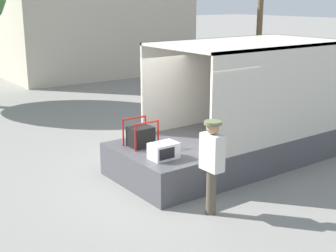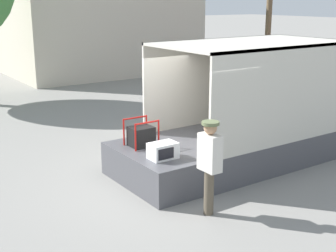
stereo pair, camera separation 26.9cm
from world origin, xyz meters
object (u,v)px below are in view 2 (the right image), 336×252
at_px(microwave, 163,151).
at_px(portable_generator, 142,136).
at_px(box_truck, 300,112).
at_px(worker_person, 210,158).

distance_m(microwave, portable_generator, 0.96).
bearing_deg(portable_generator, microwave, -95.59).
bearing_deg(box_truck, portable_generator, 174.47).
height_order(box_truck, worker_person, box_truck).
relative_size(portable_generator, worker_person, 0.35).
bearing_deg(worker_person, portable_generator, 90.93).
distance_m(box_truck, microwave, 4.69).
bearing_deg(worker_person, box_truck, 21.75).
height_order(microwave, worker_person, worker_person).
bearing_deg(microwave, box_truck, 6.28).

